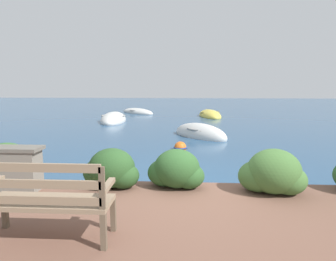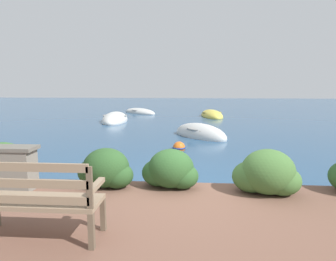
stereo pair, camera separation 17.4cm
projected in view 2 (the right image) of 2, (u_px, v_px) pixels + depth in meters
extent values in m
plane|color=navy|center=(178.00, 194.00, 5.37)|extent=(80.00, 80.00, 0.00)
cube|color=brown|center=(103.00, 214.00, 3.54)|extent=(0.06, 0.06, 0.40)
cube|color=brown|center=(91.00, 231.00, 3.13)|extent=(0.06, 0.06, 0.40)
cube|color=#8C755B|center=(39.00, 201.00, 3.35)|extent=(1.39, 0.48, 0.05)
cube|color=#8C755B|center=(28.00, 199.00, 3.13)|extent=(1.32, 0.04, 0.09)
cube|color=#8C755B|center=(27.00, 183.00, 3.10)|extent=(1.32, 0.04, 0.09)
cube|color=#8C755B|center=(26.00, 167.00, 3.08)|extent=(1.32, 0.04, 0.09)
cube|color=brown|center=(90.00, 188.00, 3.06)|extent=(0.06, 0.04, 0.45)
cube|color=#8C755B|center=(96.00, 185.00, 3.27)|extent=(0.07, 0.43, 0.05)
ellipsoid|color=#38662D|center=(3.00, 163.00, 5.25)|extent=(0.86, 0.77, 0.73)
ellipsoid|color=#38662D|center=(13.00, 171.00, 5.22)|extent=(0.60, 0.54, 0.47)
ellipsoid|color=#284C23|center=(106.00, 168.00, 5.06)|extent=(0.78, 0.71, 0.67)
ellipsoid|color=#284C23|center=(95.00, 172.00, 5.14)|extent=(0.59, 0.53, 0.47)
ellipsoid|color=#284C23|center=(117.00, 175.00, 5.02)|extent=(0.55, 0.49, 0.43)
ellipsoid|color=#2D5628|center=(171.00, 168.00, 5.03)|extent=(0.77, 0.70, 0.66)
ellipsoid|color=#2D5628|center=(159.00, 173.00, 5.12)|extent=(0.58, 0.52, 0.46)
ellipsoid|color=#2D5628|center=(182.00, 176.00, 4.99)|extent=(0.54, 0.49, 0.42)
ellipsoid|color=#426B33|center=(268.00, 172.00, 4.73)|extent=(0.85, 0.76, 0.72)
ellipsoid|color=#426B33|center=(252.00, 177.00, 4.82)|extent=(0.63, 0.57, 0.51)
ellipsoid|color=#426B33|center=(282.00, 181.00, 4.69)|extent=(0.59, 0.53, 0.47)
ellipsoid|color=silver|center=(200.00, 135.00, 11.32)|extent=(2.44, 2.62, 0.89)
torus|color=gray|center=(200.00, 129.00, 11.28)|extent=(1.43, 1.43, 0.07)
cube|color=#846647|center=(207.00, 131.00, 10.97)|extent=(0.68, 0.61, 0.04)
cube|color=#846647|center=(194.00, 128.00, 11.54)|extent=(0.68, 0.61, 0.04)
ellipsoid|color=silver|center=(115.00, 120.00, 16.09)|extent=(1.59, 3.46, 0.89)
torus|color=gray|center=(115.00, 116.00, 16.05)|extent=(1.40, 1.40, 0.07)
cube|color=#846647|center=(113.00, 117.00, 15.56)|extent=(1.03, 0.22, 0.04)
cube|color=#846647|center=(116.00, 115.00, 16.47)|extent=(1.03, 0.22, 0.04)
ellipsoid|color=#DBC64C|center=(212.00, 116.00, 18.56)|extent=(1.62, 3.43, 0.74)
torus|color=olive|center=(212.00, 112.00, 18.53)|extent=(1.33, 1.33, 0.07)
cube|color=#846647|center=(210.00, 112.00, 19.02)|extent=(0.94, 0.25, 0.04)
cube|color=#846647|center=(213.00, 114.00, 18.13)|extent=(0.94, 0.25, 0.04)
ellipsoid|color=silver|center=(140.00, 112.00, 20.90)|extent=(3.02, 3.11, 0.60)
torus|color=gray|center=(140.00, 110.00, 20.87)|extent=(1.53, 1.53, 0.07)
cube|color=#846647|center=(144.00, 111.00, 20.50)|extent=(0.70, 0.67, 0.04)
cube|color=#846647|center=(137.00, 110.00, 21.19)|extent=(0.70, 0.67, 0.04)
sphere|color=orange|center=(179.00, 148.00, 9.03)|extent=(0.37, 0.37, 0.37)
torus|color=navy|center=(179.00, 148.00, 9.03)|extent=(0.41, 0.41, 0.04)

